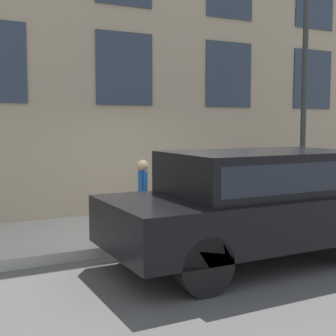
{
  "coord_description": "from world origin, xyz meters",
  "views": [
    {
      "loc": [
        -6.74,
        3.75,
        2.08
      ],
      "look_at": [
        0.58,
        -0.01,
        1.29
      ],
      "focal_mm": 50.0,
      "sensor_mm": 36.0,
      "label": 1
    }
  ],
  "objects_px": {
    "person": "(143,188)",
    "parked_truck_black_near": "(257,198)",
    "fire_hydrant": "(193,210)",
    "street_lamp": "(305,58)"
  },
  "relations": [
    {
      "from": "person",
      "to": "street_lamp",
      "type": "bearing_deg",
      "value": -2.78
    },
    {
      "from": "fire_hydrant",
      "to": "parked_truck_black_near",
      "type": "bearing_deg",
      "value": -173.28
    },
    {
      "from": "person",
      "to": "street_lamp",
      "type": "xyz_separation_m",
      "value": [
        0.17,
        -3.89,
        2.55
      ]
    },
    {
      "from": "fire_hydrant",
      "to": "street_lamp",
      "type": "xyz_separation_m",
      "value": [
        0.6,
        -3.1,
        2.95
      ]
    },
    {
      "from": "person",
      "to": "parked_truck_black_near",
      "type": "bearing_deg",
      "value": -69.2
    },
    {
      "from": "fire_hydrant",
      "to": "parked_truck_black_near",
      "type": "relative_size",
      "value": 0.16
    },
    {
      "from": "fire_hydrant",
      "to": "street_lamp",
      "type": "distance_m",
      "value": 4.32
    },
    {
      "from": "person",
      "to": "street_lamp",
      "type": "relative_size",
      "value": 0.24
    },
    {
      "from": "person",
      "to": "parked_truck_black_near",
      "type": "height_order",
      "value": "parked_truck_black_near"
    },
    {
      "from": "fire_hydrant",
      "to": "person",
      "type": "relative_size",
      "value": 0.56
    }
  ]
}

